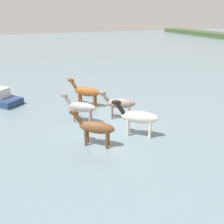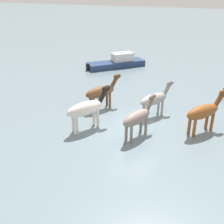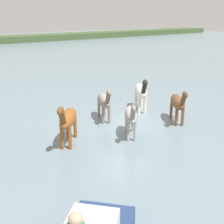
{
  "view_description": "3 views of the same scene",
  "coord_description": "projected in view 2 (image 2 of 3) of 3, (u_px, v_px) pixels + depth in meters",
  "views": [
    {
      "loc": [
        12.84,
        -4.37,
        6.55
      ],
      "look_at": [
        -0.03,
        0.31,
        0.69
      ],
      "focal_mm": 37.53,
      "sensor_mm": 36.0,
      "label": 1
    },
    {
      "loc": [
        -3.1,
        12.36,
        6.87
      ],
      "look_at": [
        0.96,
        0.72,
        0.99
      ],
      "focal_mm": 44.19,
      "sensor_mm": 36.0,
      "label": 2
    },
    {
      "loc": [
        -8.86,
        -11.04,
        5.34
      ],
      "look_at": [
        -0.73,
        -0.12,
        0.8
      ],
      "focal_mm": 47.78,
      "sensor_mm": 36.0,
      "label": 3
    }
  ],
  "objects": [
    {
      "name": "ground_plane",
      "position": [
        134.0,
        126.0,
        14.41
      ],
      "size": [
        144.63,
        144.63,
        0.0
      ],
      "primitive_type": "plane",
      "color": "slate"
    },
    {
      "name": "horse_rear_stallion",
      "position": [
        204.0,
        112.0,
        13.39
      ],
      "size": [
        1.99,
        2.27,
        2.04
      ],
      "rotation": [
        0.0,
        0.0,
        4.02
      ],
      "color": "brown",
      "rests_on": "ground_plane"
    },
    {
      "name": "horse_chestnut_trailing",
      "position": [
        155.0,
        99.0,
        15.07
      ],
      "size": [
        1.68,
        2.14,
        1.85
      ],
      "rotation": [
        0.0,
        0.0,
        4.09
      ],
      "color": "#9E9993",
      "rests_on": "ground_plane"
    },
    {
      "name": "boat_launch_far",
      "position": [
        117.0,
        63.0,
        24.16
      ],
      "size": [
        4.7,
        4.41,
        1.35
      ],
      "rotation": [
        0.0,
        0.0,
        3.87
      ],
      "color": "navy",
      "rests_on": "ground_plane"
    },
    {
      "name": "horse_pinto_flank",
      "position": [
        138.0,
        117.0,
        13.01
      ],
      "size": [
        1.31,
        2.37,
        1.89
      ],
      "rotation": [
        0.0,
        0.0,
        4.31
      ],
      "color": "gray",
      "rests_on": "ground_plane"
    },
    {
      "name": "horse_gray_outer",
      "position": [
        87.0,
        108.0,
        13.67
      ],
      "size": [
        1.81,
        2.46,
        2.08
      ],
      "rotation": [
        0.0,
        0.0,
        4.14
      ],
      "color": "silver",
      "rests_on": "ground_plane"
    },
    {
      "name": "horse_dun_straggler",
      "position": [
        101.0,
        92.0,
        15.94
      ],
      "size": [
        1.73,
        2.24,
        1.92
      ],
      "rotation": [
        0.0,
        0.0,
        4.1
      ],
      "color": "brown",
      "rests_on": "ground_plane"
    }
  ]
}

